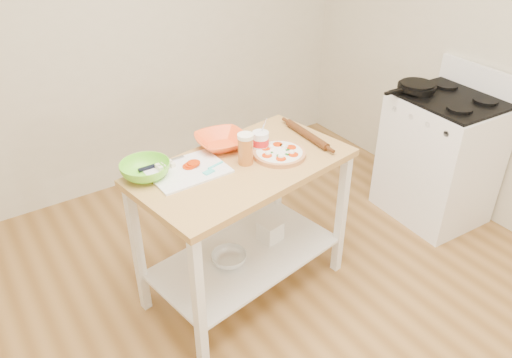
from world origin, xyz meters
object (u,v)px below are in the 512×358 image
object	(u,v)px
knife	(155,165)
orange_bowl	(221,141)
beer_pint	(246,149)
skillet	(416,87)
pizza	(279,153)
spatula	(212,168)
rolling_pin	(307,135)
shelf_bin	(270,231)
prep_island	(244,202)
cutting_board	(187,170)
gas_stove	(439,157)
yogurt_tub	(260,141)
shelf_glass_bowl	(229,258)
green_bowl	(145,170)

from	to	relation	value
knife	orange_bowl	size ratio (longest dim) A/B	0.93
knife	beer_pint	distance (m)	0.49
skillet	pizza	xyz separation A→B (m)	(-1.29, -0.16, -0.06)
spatula	rolling_pin	size ratio (longest dim) A/B	0.38
rolling_pin	shelf_bin	world-z (taller)	rolling_pin
pizza	prep_island	bearing A→B (deg)	171.08
skillet	cutting_board	size ratio (longest dim) A/B	1.02
gas_stove	yogurt_tub	distance (m)	1.55
pizza	knife	distance (m)	0.68
beer_pint	rolling_pin	world-z (taller)	beer_pint
knife	rolling_pin	bearing A→B (deg)	-11.23
gas_stove	spatula	size ratio (longest dim) A/B	7.60
rolling_pin	yogurt_tub	bearing A→B (deg)	175.01
beer_pint	shelf_glass_bowl	xyz separation A→B (m)	(-0.13, -0.01, -0.69)
beer_pint	yogurt_tub	distance (m)	0.17
pizza	orange_bowl	size ratio (longest dim) A/B	1.01
prep_island	pizza	size ratio (longest dim) A/B	4.37
green_bowl	beer_pint	size ratio (longest dim) A/B	1.49
yogurt_tub	gas_stove	bearing A→B (deg)	-6.66
beer_pint	shelf_glass_bowl	world-z (taller)	beer_pint
shelf_bin	beer_pint	bearing A→B (deg)	-168.56
yogurt_tub	orange_bowl	bearing A→B (deg)	135.52
gas_stove	shelf_bin	size ratio (longest dim) A/B	8.74
knife	shelf_glass_bowl	distance (m)	0.73
orange_bowl	green_bowl	distance (m)	0.50
gas_stove	knife	distance (m)	2.12
rolling_pin	green_bowl	bearing A→B (deg)	172.88
cutting_board	yogurt_tub	distance (m)	0.46
rolling_pin	shelf_glass_bowl	xyz separation A→B (m)	(-0.60, -0.06, -0.63)
green_bowl	skillet	bearing A→B (deg)	-1.31
skillet	spatula	distance (m)	1.69
prep_island	shelf_bin	size ratio (longest dim) A/B	10.13
pizza	knife	xyz separation A→B (m)	(-0.63, 0.26, 0.00)
gas_stove	rolling_pin	xyz separation A→B (m)	(-1.15, 0.14, 0.45)
knife	orange_bowl	world-z (taller)	orange_bowl
rolling_pin	beer_pint	bearing A→B (deg)	-174.09
skillet	knife	size ratio (longest dim) A/B	1.54
cutting_board	beer_pint	world-z (taller)	beer_pint
pizza	orange_bowl	xyz separation A→B (m)	(-0.21, 0.27, 0.02)
green_bowl	cutting_board	bearing A→B (deg)	-18.93
knife	green_bowl	bearing A→B (deg)	-144.99
spatula	pizza	bearing A→B (deg)	-22.10
gas_stove	knife	bearing A→B (deg)	173.77
shelf_glass_bowl	shelf_bin	xyz separation A→B (m)	(0.33, 0.05, 0.03)
green_bowl	yogurt_tub	size ratio (longest dim) A/B	1.27
prep_island	yogurt_tub	world-z (taller)	yogurt_tub
shelf_glass_bowl	gas_stove	bearing A→B (deg)	-2.75
pizza	spatula	distance (m)	0.40
skillet	yogurt_tub	bearing A→B (deg)	-172.43
yogurt_tub	green_bowl	bearing A→B (deg)	171.86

